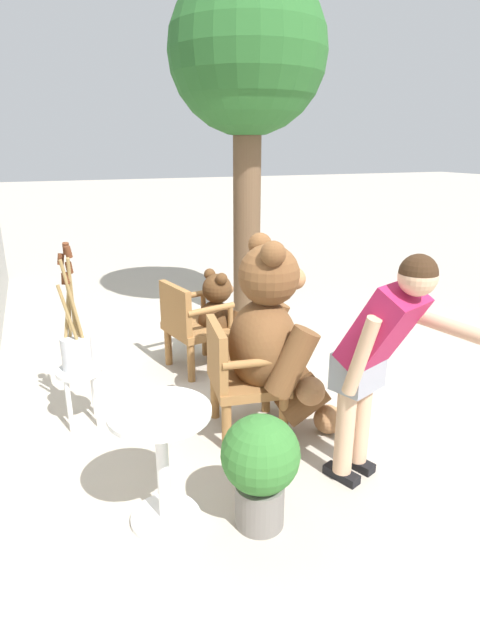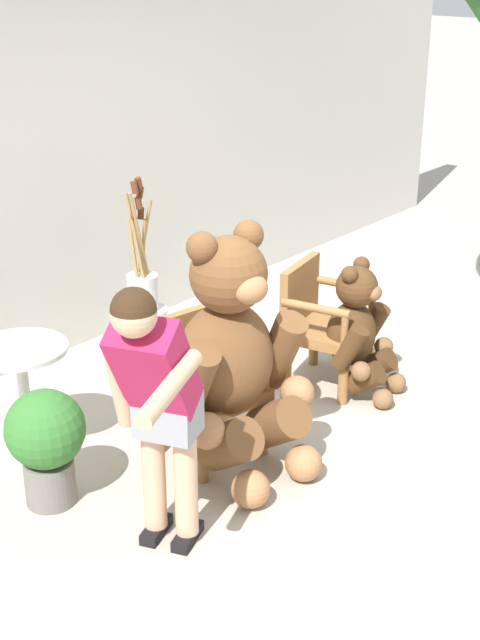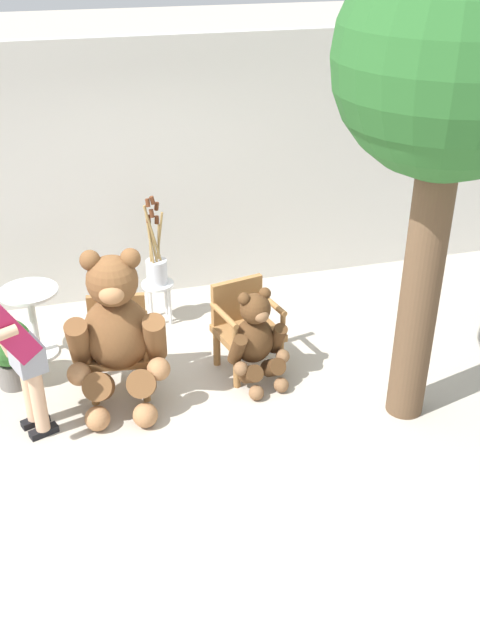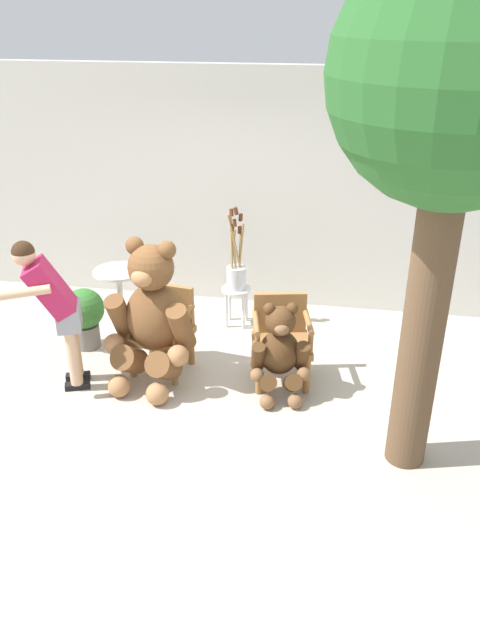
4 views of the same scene
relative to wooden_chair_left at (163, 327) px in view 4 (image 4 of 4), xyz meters
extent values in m
plane|color=#B2A899|center=(0.60, -0.55, -0.46)|extent=(60.00, 60.00, 0.00)
cube|color=beige|center=(0.60, 1.85, 0.94)|extent=(10.00, 0.16, 2.80)
cube|color=olive|center=(-0.01, -0.06, -0.06)|extent=(0.64, 0.60, 0.07)
cylinder|color=olive|center=(-0.27, -0.23, -0.28)|extent=(0.07, 0.07, 0.37)
cylinder|color=olive|center=(0.18, -0.31, -0.28)|extent=(0.07, 0.07, 0.37)
cylinder|color=olive|center=(-0.20, 0.18, -0.28)|extent=(0.07, 0.07, 0.37)
cylinder|color=olive|center=(0.25, 0.11, -0.28)|extent=(0.07, 0.07, 0.37)
cube|color=olive|center=(0.03, 0.17, 0.19)|extent=(0.52, 0.14, 0.42)
cylinder|color=olive|center=(-0.26, -0.02, 0.20)|extent=(0.13, 0.48, 0.06)
cylinder|color=olive|center=(-0.29, -0.23, 0.09)|extent=(0.05, 0.05, 0.22)
cylinder|color=olive|center=(0.24, -0.10, 0.20)|extent=(0.13, 0.48, 0.06)
cylinder|color=olive|center=(0.20, -0.31, 0.09)|extent=(0.05, 0.05, 0.22)
cube|color=olive|center=(1.21, -0.06, -0.06)|extent=(0.66, 0.63, 0.07)
cylinder|color=olive|center=(1.03, -0.31, -0.28)|extent=(0.07, 0.07, 0.37)
cylinder|color=olive|center=(1.48, -0.22, -0.28)|extent=(0.07, 0.07, 0.37)
cylinder|color=olive|center=(0.94, 0.10, -0.28)|extent=(0.07, 0.07, 0.37)
cylinder|color=olive|center=(1.39, 0.19, -0.28)|extent=(0.07, 0.07, 0.37)
cube|color=olive|center=(1.16, 0.16, 0.19)|extent=(0.52, 0.17, 0.42)
cylinder|color=olive|center=(0.96, -0.11, 0.20)|extent=(0.16, 0.48, 0.06)
cylinder|color=olive|center=(1.01, -0.32, 0.09)|extent=(0.05, 0.05, 0.22)
cylinder|color=olive|center=(1.45, -0.01, 0.20)|extent=(0.16, 0.48, 0.06)
cylinder|color=olive|center=(1.50, -0.21, 0.09)|extent=(0.05, 0.05, 0.22)
ellipsoid|color=brown|center=(-0.01, -0.18, 0.20)|extent=(0.67, 0.59, 0.69)
sphere|color=brown|center=(-0.02, -0.22, 0.73)|extent=(0.44, 0.44, 0.44)
ellipsoid|color=#A47148|center=(-0.04, -0.40, 0.70)|extent=(0.23, 0.19, 0.16)
sphere|color=black|center=(-0.04, -0.40, 0.71)|extent=(0.06, 0.06, 0.06)
sphere|color=brown|center=(-0.17, -0.17, 0.92)|extent=(0.17, 0.17, 0.17)
sphere|color=brown|center=(0.15, -0.22, 0.92)|extent=(0.17, 0.17, 0.17)
cylinder|color=brown|center=(-0.35, -0.24, 0.20)|extent=(0.25, 0.41, 0.52)
sphere|color=#A47148|center=(-0.38, -0.38, -0.03)|extent=(0.21, 0.21, 0.21)
cylinder|color=brown|center=(0.29, -0.35, 0.20)|extent=(0.25, 0.41, 0.52)
sphere|color=#A47148|center=(0.28, -0.48, -0.03)|extent=(0.21, 0.21, 0.21)
cylinder|color=brown|center=(-0.23, -0.40, -0.17)|extent=(0.32, 0.46, 0.40)
sphere|color=#A47148|center=(-0.28, -0.60, -0.35)|extent=(0.22, 0.22, 0.22)
cylinder|color=brown|center=(0.13, -0.46, -0.17)|extent=(0.32, 0.46, 0.40)
sphere|color=#A47148|center=(0.12, -0.67, -0.35)|extent=(0.22, 0.22, 0.22)
ellipsoid|color=#4C3019|center=(1.21, -0.24, -0.03)|extent=(0.45, 0.40, 0.45)
sphere|color=#4C3019|center=(1.21, -0.26, 0.31)|extent=(0.28, 0.28, 0.28)
ellipsoid|color=brown|center=(1.24, -0.38, 0.29)|extent=(0.15, 0.13, 0.10)
sphere|color=black|center=(1.24, -0.38, 0.30)|extent=(0.04, 0.04, 0.04)
sphere|color=#4C3019|center=(1.11, -0.27, 0.43)|extent=(0.11, 0.11, 0.11)
sphere|color=#4C3019|center=(1.31, -0.23, 0.43)|extent=(0.11, 0.11, 0.11)
cylinder|color=#4C3019|center=(1.02, -0.36, -0.03)|extent=(0.18, 0.27, 0.34)
sphere|color=brown|center=(1.03, -0.45, -0.18)|extent=(0.13, 0.13, 0.13)
cylinder|color=#4C3019|center=(1.43, -0.27, -0.03)|extent=(0.18, 0.27, 0.34)
sphere|color=brown|center=(1.46, -0.36, -0.18)|extent=(0.13, 0.13, 0.13)
cylinder|color=#4C3019|center=(1.13, -0.43, -0.27)|extent=(0.22, 0.30, 0.26)
sphere|color=brown|center=(1.14, -0.56, -0.39)|extent=(0.14, 0.14, 0.14)
cylinder|color=#4C3019|center=(1.36, -0.38, -0.27)|extent=(0.22, 0.30, 0.26)
sphere|color=brown|center=(1.40, -0.50, -0.39)|extent=(0.14, 0.14, 0.14)
cube|color=black|center=(-0.80, -0.39, -0.43)|extent=(0.26, 0.17, 0.06)
cylinder|color=tan|center=(-0.80, -0.39, 0.01)|extent=(0.12, 0.12, 0.82)
cube|color=black|center=(-0.74, -0.56, -0.43)|extent=(0.26, 0.17, 0.06)
cylinder|color=tan|center=(-0.74, -0.56, 0.01)|extent=(0.12, 0.12, 0.82)
cube|color=gray|center=(-0.77, -0.47, 0.29)|extent=(0.31, 0.36, 0.24)
cube|color=#B21E4C|center=(-0.89, -0.52, 0.59)|extent=(0.52, 0.46, 0.57)
sphere|color=tan|center=(-1.06, -0.59, 0.93)|extent=(0.21, 0.21, 0.21)
sphere|color=#382314|center=(-1.06, -0.59, 0.95)|extent=(0.21, 0.21, 0.21)
cylinder|color=tan|center=(-1.06, -0.79, 0.64)|extent=(0.56, 0.28, 0.13)
cylinder|color=tan|center=(-0.96, -0.34, 0.47)|extent=(0.22, 0.15, 0.50)
cylinder|color=silver|center=(0.55, 1.09, -0.02)|extent=(0.34, 0.34, 0.03)
cylinder|color=silver|center=(0.65, 1.19, -0.25)|extent=(0.04, 0.04, 0.43)
cylinder|color=silver|center=(0.45, 1.19, -0.25)|extent=(0.04, 0.04, 0.43)
cylinder|color=silver|center=(0.65, 0.99, -0.25)|extent=(0.04, 0.04, 0.43)
cylinder|color=silver|center=(0.45, 0.99, -0.25)|extent=(0.04, 0.04, 0.43)
cylinder|color=silver|center=(0.55, 1.09, 0.13)|extent=(0.22, 0.22, 0.26)
cylinder|color=#997A47|center=(0.50, 1.07, 0.47)|extent=(0.07, 0.14, 0.78)
cylinder|color=#592D19|center=(0.50, 1.07, 0.90)|extent=(0.05, 0.06, 0.09)
cylinder|color=#997A47|center=(0.53, 1.07, 0.41)|extent=(0.10, 0.10, 0.66)
cylinder|color=#592D19|center=(0.53, 1.07, 0.78)|extent=(0.05, 0.05, 0.09)
cylinder|color=#997A47|center=(0.59, 1.11, 0.37)|extent=(0.05, 0.07, 0.58)
cylinder|color=#592D19|center=(0.59, 1.11, 0.69)|extent=(0.05, 0.05, 0.09)
cylinder|color=#997A47|center=(0.55, 1.08, 0.48)|extent=(0.20, 0.03, 0.79)
cylinder|color=#592D19|center=(0.55, 1.08, 0.92)|extent=(0.06, 0.04, 0.09)
cylinder|color=#997A47|center=(0.50, 1.10, 0.38)|extent=(0.06, 0.14, 0.59)
cylinder|color=#592D19|center=(0.50, 1.10, 0.72)|extent=(0.05, 0.06, 0.09)
cylinder|color=#997A47|center=(0.59, 1.12, 0.44)|extent=(0.11, 0.15, 0.71)
cylinder|color=#592D19|center=(0.59, 1.12, 0.83)|extent=(0.05, 0.06, 0.09)
cylinder|color=white|center=(-0.74, 0.76, 0.24)|extent=(0.56, 0.56, 0.03)
cylinder|color=white|center=(-0.74, 0.76, -0.12)|extent=(0.07, 0.07, 0.69)
cylinder|color=white|center=(-0.74, 0.76, -0.45)|extent=(0.40, 0.40, 0.03)
cylinder|color=brown|center=(2.37, -1.05, 0.80)|extent=(0.32, 0.32, 2.52)
sphere|color=#286028|center=(2.37, -1.05, 2.53)|extent=(1.70, 1.70, 1.70)
cylinder|color=slate|center=(-0.97, 0.27, -0.33)|extent=(0.28, 0.28, 0.26)
sphere|color=#33702D|center=(-0.97, 0.27, 0.00)|extent=(0.44, 0.44, 0.44)
camera|label=1|loc=(-3.08, 1.25, 1.59)|focal=28.00mm
camera|label=2|loc=(-3.45, -3.23, 2.43)|focal=50.00mm
camera|label=3|loc=(-0.41, -5.58, 3.40)|focal=40.00mm
camera|label=4|loc=(1.75, -5.35, 2.92)|focal=35.00mm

